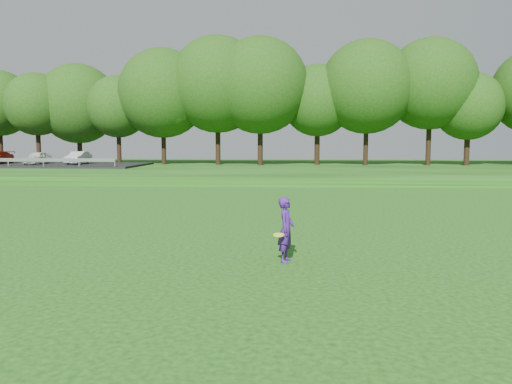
{
  "coord_description": "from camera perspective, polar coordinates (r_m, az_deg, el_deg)",
  "views": [
    {
      "loc": [
        1.86,
        -12.84,
        2.94
      ],
      "look_at": [
        0.79,
        3.15,
        1.3
      ],
      "focal_mm": 35.0,
      "sensor_mm": 36.0,
      "label": 1
    }
  ],
  "objects": [
    {
      "name": "treeline",
      "position": [
        51.13,
        1.75,
        11.62
      ],
      "size": [
        104.0,
        7.0,
        15.0
      ],
      "primitive_type": null,
      "color": "#183F0E",
      "rests_on": "berm"
    },
    {
      "name": "walking_path",
      "position": [
        33.02,
        0.57,
        0.76
      ],
      "size": [
        130.0,
        1.6,
        0.04
      ],
      "primitive_type": "cube",
      "color": "gray",
      "rests_on": "ground"
    },
    {
      "name": "parking_lot",
      "position": [
        52.51,
        -25.82,
        3.11
      ],
      "size": [
        24.0,
        9.0,
        1.38
      ],
      "color": "black",
      "rests_on": "berm"
    },
    {
      "name": "berm",
      "position": [
        46.95,
        1.54,
        2.61
      ],
      "size": [
        130.0,
        30.0,
        0.6
      ],
      "primitive_type": "cube",
      "color": "#133E0C",
      "rests_on": "ground"
    },
    {
      "name": "ground",
      "position": [
        13.3,
        -4.34,
        -6.94
      ],
      "size": [
        140.0,
        140.0,
        0.0
      ],
      "primitive_type": "plane",
      "color": "#133E0C",
      "rests_on": "ground"
    },
    {
      "name": "woman",
      "position": [
        12.18,
        3.45,
        -4.3
      ],
      "size": [
        0.55,
        0.8,
        1.59
      ],
      "color": "#421B7D",
      "rests_on": "ground"
    }
  ]
}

